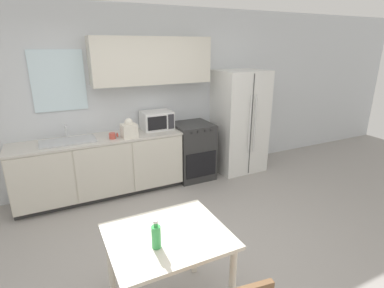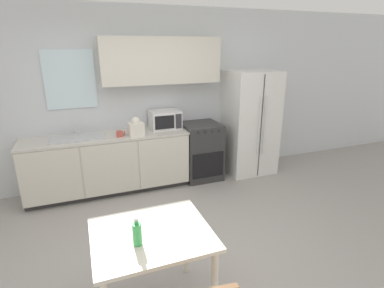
# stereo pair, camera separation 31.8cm
# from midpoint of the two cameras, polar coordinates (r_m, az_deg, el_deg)

# --- Properties ---
(ground_plane) EXTENTS (12.00, 12.00, 0.00)m
(ground_plane) POSITION_cam_midpoint_polar(r_m,az_deg,el_deg) (3.41, 0.45, -20.45)
(ground_plane) COLOR gray
(wall_back) EXTENTS (12.00, 0.38, 2.70)m
(wall_back) POSITION_cam_midpoint_polar(r_m,az_deg,el_deg) (4.73, -8.21, 9.77)
(wall_back) COLOR silver
(wall_back) RESTS_ON ground_plane
(kitchen_counter) EXTENTS (2.37, 0.61, 0.89)m
(kitchen_counter) POSITION_cam_midpoint_polar(r_m,az_deg,el_deg) (4.62, -13.61, -3.65)
(kitchen_counter) COLOR #333333
(kitchen_counter) RESTS_ON ground_plane
(oven_range) EXTENTS (0.60, 0.63, 0.93)m
(oven_range) POSITION_cam_midpoint_polar(r_m,az_deg,el_deg) (4.97, 3.54, -1.36)
(oven_range) COLOR #2D2D2D
(oven_range) RESTS_ON ground_plane
(refrigerator) EXTENTS (0.82, 0.71, 1.74)m
(refrigerator) POSITION_cam_midpoint_polar(r_m,az_deg,el_deg) (5.25, 12.71, 3.95)
(refrigerator) COLOR silver
(refrigerator) RESTS_ON ground_plane
(kitchen_sink) EXTENTS (0.72, 0.39, 0.20)m
(kitchen_sink) POSITION_cam_midpoint_polar(r_m,az_deg,el_deg) (4.45, -19.19, 1.17)
(kitchen_sink) COLOR #B7BABC
(kitchen_sink) RESTS_ON kitchen_counter
(microwave) EXTENTS (0.46, 0.36, 0.28)m
(microwave) POSITION_cam_midpoint_polar(r_m,az_deg,el_deg) (4.70, -3.23, 4.66)
(microwave) COLOR silver
(microwave) RESTS_ON kitchen_counter
(coffee_mug) EXTENTS (0.13, 0.09, 0.08)m
(coffee_mug) POSITION_cam_midpoint_polar(r_m,az_deg,el_deg) (4.37, -11.54, 1.92)
(coffee_mug) COLOR #BF4C3F
(coffee_mug) RESTS_ON kitchen_counter
(grocery_bag_0) EXTENTS (0.22, 0.19, 0.28)m
(grocery_bag_0) POSITION_cam_midpoint_polar(r_m,az_deg,el_deg) (4.35, -8.60, 3.06)
(grocery_bag_0) COLOR silver
(grocery_bag_0) RESTS_ON kitchen_counter
(dining_table) EXTENTS (0.91, 0.77, 0.75)m
(dining_table) POSITION_cam_midpoint_polar(r_m,az_deg,el_deg) (2.49, -3.77, -19.00)
(dining_table) COLOR beige
(dining_table) RESTS_ON ground_plane
(drink_bottle) EXTENTS (0.07, 0.07, 0.22)m
(drink_bottle) POSITION_cam_midpoint_polar(r_m,az_deg,el_deg) (2.25, -6.29, -16.70)
(drink_bottle) COLOR #3FB259
(drink_bottle) RESTS_ON dining_table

